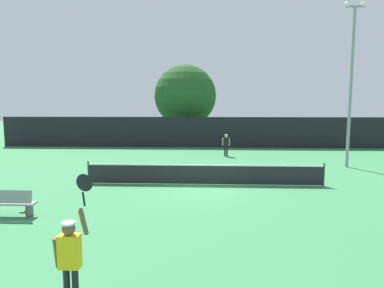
# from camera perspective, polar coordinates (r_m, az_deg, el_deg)

# --- Properties ---
(ground_plane) EXTENTS (120.00, 120.00, 0.00)m
(ground_plane) POSITION_cam_1_polar(r_m,az_deg,el_deg) (16.26, 2.06, -6.81)
(ground_plane) COLOR #387F4C
(tennis_net) EXTENTS (11.25, 0.08, 1.07)m
(tennis_net) POSITION_cam_1_polar(r_m,az_deg,el_deg) (16.15, 2.07, -5.04)
(tennis_net) COLOR #232328
(tennis_net) RESTS_ON ground
(perimeter_fence) EXTENTS (36.69, 0.12, 2.70)m
(perimeter_fence) POSITION_cam_1_polar(r_m,az_deg,el_deg) (29.96, 2.38, 1.98)
(perimeter_fence) COLOR black
(perimeter_fence) RESTS_ON ground
(player_serving) EXTENTS (0.67, 0.40, 2.55)m
(player_serving) POSITION_cam_1_polar(r_m,az_deg,el_deg) (6.80, -19.74, -16.78)
(player_serving) COLOR yellow
(player_serving) RESTS_ON ground
(player_receiving) EXTENTS (0.57, 0.23, 1.60)m
(player_receiving) POSITION_cam_1_polar(r_m,az_deg,el_deg) (25.02, 5.74, 0.16)
(player_receiving) COLOR black
(player_receiving) RESTS_ON ground
(tennis_ball) EXTENTS (0.07, 0.07, 0.07)m
(tennis_ball) POSITION_cam_1_polar(r_m,az_deg,el_deg) (18.79, 7.92, -4.93)
(tennis_ball) COLOR #CCE033
(tennis_ball) RESTS_ON ground
(spare_racket) EXTENTS (0.28, 0.52, 0.04)m
(spare_racket) POSITION_cam_1_polar(r_m,az_deg,el_deg) (13.71, -25.86, -9.97)
(spare_racket) COLOR black
(spare_racket) RESTS_ON ground
(courtside_bench) EXTENTS (1.80, 0.44, 0.95)m
(courtside_bench) POSITION_cam_1_polar(r_m,az_deg,el_deg) (13.18, -28.54, -8.69)
(courtside_bench) COLOR gray
(courtside_bench) RESTS_ON ground
(light_pole) EXTENTS (1.18, 0.28, 9.68)m
(light_pole) POSITION_cam_1_polar(r_m,az_deg,el_deg) (22.47, 25.21, 10.21)
(light_pole) COLOR gray
(light_pole) RESTS_ON ground
(large_tree) EXTENTS (6.28, 6.28, 7.81)m
(large_tree) POSITION_cam_1_polar(r_m,az_deg,el_deg) (34.76, -1.15, 8.10)
(large_tree) COLOR brown
(large_tree) RESTS_ON ground
(parked_car_near) EXTENTS (2.42, 4.41, 1.69)m
(parked_car_near) POSITION_cam_1_polar(r_m,az_deg,el_deg) (38.53, -9.84, 2.08)
(parked_car_near) COLOR red
(parked_car_near) RESTS_ON ground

